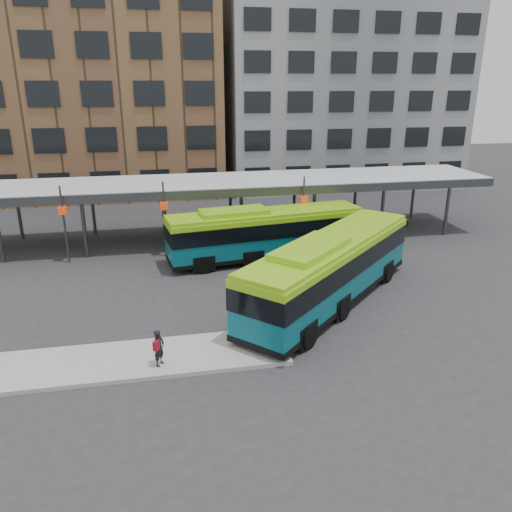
{
  "coord_description": "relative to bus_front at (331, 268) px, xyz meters",
  "views": [
    {
      "loc": [
        -3.3,
        -21.06,
        10.65
      ],
      "look_at": [
        1.6,
        3.56,
        1.8
      ],
      "focal_mm": 35.0,
      "sensor_mm": 36.0,
      "label": 1
    }
  ],
  "objects": [
    {
      "name": "canopy",
      "position": [
        -4.88,
        12.04,
        2.0
      ],
      "size": [
        40.0,
        6.53,
        4.8
      ],
      "color": "#999B9E",
      "rests_on": "ground"
    },
    {
      "name": "building_grey",
      "position": [
        11.17,
        31.18,
        8.1
      ],
      "size": [
        24.0,
        14.0,
        20.0
      ],
      "primitive_type": "cube",
      "color": "slate",
      "rests_on": "ground"
    },
    {
      "name": "building_brick",
      "position": [
        -14.83,
        31.18,
        9.1
      ],
      "size": [
        26.0,
        14.0,
        22.0
      ],
      "primitive_type": "cube",
      "color": "brown",
      "rests_on": "ground"
    },
    {
      "name": "boarding_island",
      "position": [
        -10.33,
        -3.82,
        -1.81
      ],
      "size": [
        14.0,
        3.0,
        0.18
      ],
      "primitive_type": "cube",
      "color": "gray",
      "rests_on": "ground"
    },
    {
      "name": "bus_front",
      "position": [
        0.0,
        0.0,
        0.0
      ],
      "size": [
        11.52,
        11.22,
        3.66
      ],
      "rotation": [
        0.0,
        0.0,
        0.76
      ],
      "color": "#08515D",
      "rests_on": "ground"
    },
    {
      "name": "bus_rear",
      "position": [
        -1.8,
        7.17,
        -0.16
      ],
      "size": [
        12.42,
        4.27,
        3.36
      ],
      "rotation": [
        0.0,
        0.0,
        0.14
      ],
      "color": "#08515D",
      "rests_on": "ground"
    },
    {
      "name": "pedestrian",
      "position": [
        -8.49,
        -4.56,
        -0.97
      ],
      "size": [
        0.59,
        0.65,
        1.49
      ],
      "rotation": [
        0.0,
        0.0,
        1.01
      ],
      "color": "black",
      "rests_on": "boarding_island"
    },
    {
      "name": "ground",
      "position": [
        -4.83,
        -0.82,
        -1.9
      ],
      "size": [
        120.0,
        120.0,
        0.0
      ],
      "primitive_type": "plane",
      "color": "#28282B",
      "rests_on": "ground"
    },
    {
      "name": "bike_rack",
      "position": [
        7.9,
        11.4,
        -1.44
      ],
      "size": [
        5.32,
        1.31,
        1.03
      ],
      "color": "slate",
      "rests_on": "ground"
    }
  ]
}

